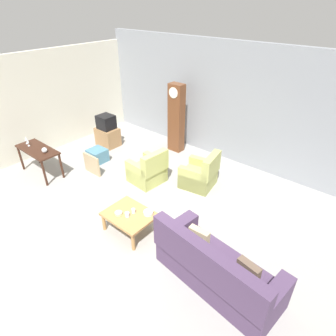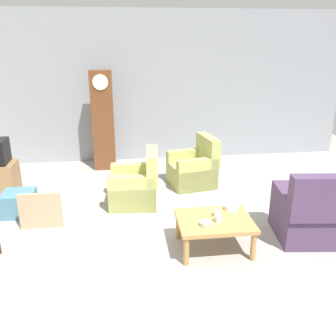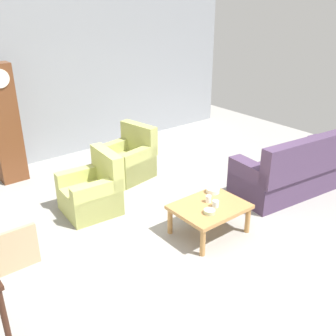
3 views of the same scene
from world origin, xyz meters
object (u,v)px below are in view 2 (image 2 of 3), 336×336
at_px(cup_white_porcelain, 217,213).
at_px(bowl_white_stacked, 232,208).
at_px(armchair_olive_far, 194,169).
at_px(framed_picture_leaning, 40,211).
at_px(bowl_shallow_green, 206,224).
at_px(armchair_olive_near, 136,186).
at_px(grandfather_clock, 103,121).
at_px(cup_blue_rimmed, 218,219).
at_px(coffee_table_wood, 214,223).
at_px(storage_box_blue, 19,203).

height_order(cup_white_porcelain, bowl_white_stacked, cup_white_porcelain).
height_order(armchair_olive_far, cup_white_porcelain, armchair_olive_far).
bearing_deg(framed_picture_leaning, bowl_white_stacked, -13.11).
bearing_deg(bowl_shallow_green, armchair_olive_near, 115.52).
bearing_deg(grandfather_clock, armchair_olive_far, -34.26).
xyz_separation_m(cup_blue_rimmed, bowl_white_stacked, (0.27, 0.32, -0.01)).
bearing_deg(armchair_olive_far, bowl_white_stacked, -86.30).
bearing_deg(armchair_olive_near, cup_white_porcelain, -55.61).
relative_size(armchair_olive_far, grandfather_clock, 0.45).
bearing_deg(framed_picture_leaning, armchair_olive_near, 25.32).
xyz_separation_m(coffee_table_wood, cup_white_porcelain, (0.05, 0.08, 0.11)).
relative_size(cup_white_porcelain, bowl_shallow_green, 0.64).
relative_size(coffee_table_wood, bowl_white_stacked, 5.02).
xyz_separation_m(armchair_olive_far, cup_blue_rimmed, (-0.14, -2.31, 0.17)).
distance_m(cup_blue_rimmed, bowl_white_stacked, 0.41).
bearing_deg(grandfather_clock, bowl_shallow_green, -68.72).
xyz_separation_m(grandfather_clock, bowl_shallow_green, (1.37, -3.52, -0.57)).
bearing_deg(coffee_table_wood, framed_picture_leaning, 160.04).
bearing_deg(coffee_table_wood, bowl_white_stacked, 38.94).
bearing_deg(cup_blue_rimmed, bowl_shallow_green, -158.89).
bearing_deg(armchair_olive_near, framed_picture_leaning, -154.68).
bearing_deg(bowl_shallow_green, grandfather_clock, 111.28).
relative_size(armchair_olive_near, armchair_olive_far, 1.00).
relative_size(framed_picture_leaning, storage_box_blue, 1.25).
distance_m(coffee_table_wood, bowl_shallow_green, 0.23).
xyz_separation_m(armchair_olive_far, grandfather_clock, (-1.69, 1.15, 0.72)).
xyz_separation_m(armchair_olive_near, grandfather_clock, (-0.57, 1.85, 0.72)).
xyz_separation_m(armchair_olive_near, bowl_white_stacked, (1.24, -1.29, 0.16)).
height_order(framed_picture_leaning, cup_white_porcelain, framed_picture_leaning).
bearing_deg(bowl_shallow_green, bowl_white_stacked, 40.94).
height_order(grandfather_clock, cup_blue_rimmed, grandfather_clock).
bearing_deg(storage_box_blue, bowl_white_stacked, -20.05).
relative_size(cup_white_porcelain, cup_blue_rimmed, 1.06).
height_order(storage_box_blue, cup_white_porcelain, cup_white_porcelain).
height_order(armchair_olive_near, armchair_olive_far, same).
relative_size(armchair_olive_far, coffee_table_wood, 0.96).
height_order(framed_picture_leaning, cup_blue_rimmed, framed_picture_leaning).
xyz_separation_m(armchair_olive_near, bowl_shallow_green, (0.80, -1.67, 0.15)).
bearing_deg(storage_box_blue, cup_blue_rimmed, -27.10).
xyz_separation_m(storage_box_blue, cup_blue_rimmed, (2.82, -1.44, 0.29)).
bearing_deg(armchair_olive_far, framed_picture_leaning, -151.56).
relative_size(cup_blue_rimmed, bowl_shallow_green, 0.60).
bearing_deg(armchair_olive_near, bowl_white_stacked, -46.04).
relative_size(coffee_table_wood, storage_box_blue, 2.01).
bearing_deg(armchair_olive_near, armchair_olive_far, 32.16).
bearing_deg(cup_blue_rimmed, bowl_white_stacked, 49.94).
distance_m(cup_white_porcelain, cup_blue_rimmed, 0.15).
height_order(bowl_white_stacked, bowl_shallow_green, bowl_white_stacked).
xyz_separation_m(coffee_table_wood, framed_picture_leaning, (-2.36, 0.86, -0.09)).
distance_m(coffee_table_wood, cup_white_porcelain, 0.14).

